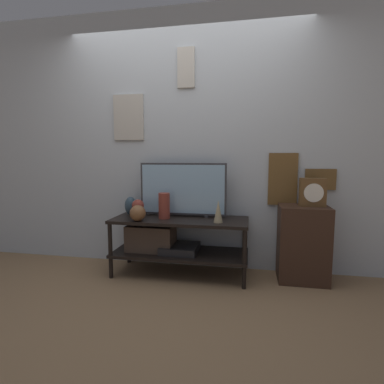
# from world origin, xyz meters

# --- Properties ---
(ground_plane) EXTENTS (12.00, 12.00, 0.00)m
(ground_plane) POSITION_xyz_m (0.00, 0.00, 0.00)
(ground_plane) COLOR #846647
(wall_back) EXTENTS (6.40, 0.08, 2.70)m
(wall_back) POSITION_xyz_m (0.00, 0.60, 1.35)
(wall_back) COLOR #B2BCC6
(wall_back) RESTS_ON ground_plane
(media_console) EXTENTS (1.34, 0.51, 0.57)m
(media_console) POSITION_xyz_m (-0.12, 0.29, 0.36)
(media_console) COLOR black
(media_console) RESTS_ON ground_plane
(television) EXTENTS (0.89, 0.05, 0.55)m
(television) POSITION_xyz_m (0.01, 0.41, 0.85)
(television) COLOR #333338
(television) RESTS_ON media_console
(vase_urn_stoneware) EXTENTS (0.12, 0.12, 0.19)m
(vase_urn_stoneware) POSITION_xyz_m (-0.55, 0.38, 0.67)
(vase_urn_stoneware) COLOR #2D4251
(vase_urn_stoneware) RESTS_ON media_console
(vase_tall_ceramic) EXTENTS (0.11, 0.11, 0.25)m
(vase_tall_ceramic) POSITION_xyz_m (-0.15, 0.27, 0.70)
(vase_tall_ceramic) COLOR brown
(vase_tall_ceramic) RESTS_ON media_console
(vase_round_glass) EXTENTS (0.15, 0.15, 0.15)m
(vase_round_glass) POSITION_xyz_m (-0.37, 0.11, 0.65)
(vase_round_glass) COLOR brown
(vase_round_glass) RESTS_ON media_console
(vase_slim_bronze) EXTENTS (0.08, 0.08, 0.21)m
(vase_slim_bronze) POSITION_xyz_m (0.39, 0.19, 0.68)
(vase_slim_bronze) COLOR tan
(vase_slim_bronze) RESTS_ON media_console
(candle_jar) EXTENTS (0.07, 0.07, 0.12)m
(candle_jar) POSITION_xyz_m (-0.37, 0.48, 0.63)
(candle_jar) COLOR silver
(candle_jar) RESTS_ON media_console
(decorative_bust) EXTENTS (0.12, 0.12, 0.18)m
(decorative_bust) POSITION_xyz_m (-0.42, 0.26, 0.68)
(decorative_bust) COLOR brown
(decorative_bust) RESTS_ON media_console
(side_table) EXTENTS (0.45, 0.36, 0.72)m
(side_table) POSITION_xyz_m (1.18, 0.37, 0.36)
(side_table) COLOR #382319
(side_table) RESTS_ON ground_plane
(mantel_clock) EXTENTS (0.23, 0.11, 0.26)m
(mantel_clock) POSITION_xyz_m (1.25, 0.37, 0.85)
(mantel_clock) COLOR brown
(mantel_clock) RESTS_ON side_table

